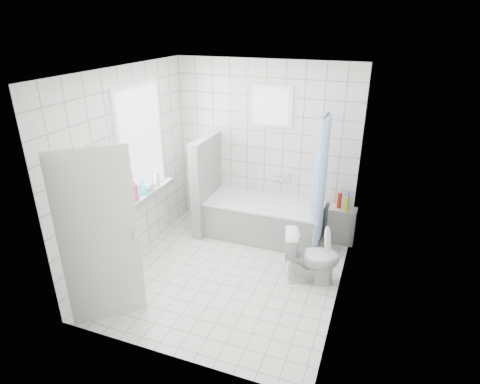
% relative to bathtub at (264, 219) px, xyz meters
% --- Properties ---
extents(ground, '(3.00, 3.00, 0.00)m').
position_rel_bathtub_xyz_m(ground, '(-0.14, -1.12, -0.29)').
color(ground, white).
rests_on(ground, ground).
extents(ceiling, '(3.00, 3.00, 0.00)m').
position_rel_bathtub_xyz_m(ceiling, '(-0.14, -1.12, 2.31)').
color(ceiling, white).
rests_on(ceiling, ground).
extents(wall_back, '(2.80, 0.02, 2.60)m').
position_rel_bathtub_xyz_m(wall_back, '(-0.14, 0.38, 1.01)').
color(wall_back, white).
rests_on(wall_back, ground).
extents(wall_front, '(2.80, 0.02, 2.60)m').
position_rel_bathtub_xyz_m(wall_front, '(-0.14, -2.62, 1.01)').
color(wall_front, white).
rests_on(wall_front, ground).
extents(wall_left, '(0.02, 3.00, 2.60)m').
position_rel_bathtub_xyz_m(wall_left, '(-1.54, -1.12, 1.01)').
color(wall_left, white).
rests_on(wall_left, ground).
extents(wall_right, '(0.02, 3.00, 2.60)m').
position_rel_bathtub_xyz_m(wall_right, '(1.26, -1.12, 1.01)').
color(wall_right, white).
rests_on(wall_right, ground).
extents(window_left, '(0.01, 0.90, 1.40)m').
position_rel_bathtub_xyz_m(window_left, '(-1.49, -0.82, 1.31)').
color(window_left, white).
rests_on(window_left, wall_left).
extents(window_back, '(0.50, 0.01, 0.50)m').
position_rel_bathtub_xyz_m(window_back, '(-0.04, 0.33, 1.66)').
color(window_back, white).
rests_on(window_back, wall_back).
extents(window_sill, '(0.18, 1.02, 0.08)m').
position_rel_bathtub_xyz_m(window_sill, '(-1.45, -0.82, 0.57)').
color(window_sill, white).
rests_on(window_sill, wall_left).
extents(door, '(0.62, 0.57, 2.00)m').
position_rel_bathtub_xyz_m(door, '(-1.09, -2.34, 0.71)').
color(door, silver).
rests_on(door, ground).
extents(bathtub, '(1.73, 0.77, 0.58)m').
position_rel_bathtub_xyz_m(bathtub, '(0.00, 0.00, 0.00)').
color(bathtub, white).
rests_on(bathtub, ground).
extents(partition_wall, '(0.15, 0.85, 1.50)m').
position_rel_bathtub_xyz_m(partition_wall, '(-0.93, -0.05, 0.46)').
color(partition_wall, white).
rests_on(partition_wall, ground).
extents(tiled_ledge, '(0.40, 0.24, 0.55)m').
position_rel_bathtub_xyz_m(tiled_ledge, '(1.12, 0.25, -0.02)').
color(tiled_ledge, white).
rests_on(tiled_ledge, ground).
extents(toilet, '(0.76, 0.54, 0.70)m').
position_rel_bathtub_xyz_m(toilet, '(0.89, -0.88, 0.06)').
color(toilet, white).
rests_on(toilet, ground).
extents(curtain_rod, '(0.02, 0.80, 0.02)m').
position_rel_bathtub_xyz_m(curtain_rod, '(0.81, -0.02, 1.71)').
color(curtain_rod, silver).
rests_on(curtain_rod, wall_back).
extents(shower_curtain, '(0.14, 0.48, 1.78)m').
position_rel_bathtub_xyz_m(shower_curtain, '(0.81, -0.16, 0.81)').
color(shower_curtain, '#457FCB').
rests_on(shower_curtain, curtain_rod).
extents(tub_faucet, '(0.18, 0.06, 0.06)m').
position_rel_bathtub_xyz_m(tub_faucet, '(0.10, 0.33, 0.56)').
color(tub_faucet, silver).
rests_on(tub_faucet, wall_back).
extents(sill_bottles, '(0.18, 0.71, 0.33)m').
position_rel_bathtub_xyz_m(sill_bottles, '(-1.44, -0.94, 0.74)').
color(sill_bottles, white).
rests_on(sill_bottles, window_sill).
extents(ledge_bottles, '(0.17, 0.17, 0.24)m').
position_rel_bathtub_xyz_m(ledge_bottles, '(1.12, 0.24, 0.38)').
color(ledge_bottles, '#F2F419').
rests_on(ledge_bottles, tiled_ledge).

